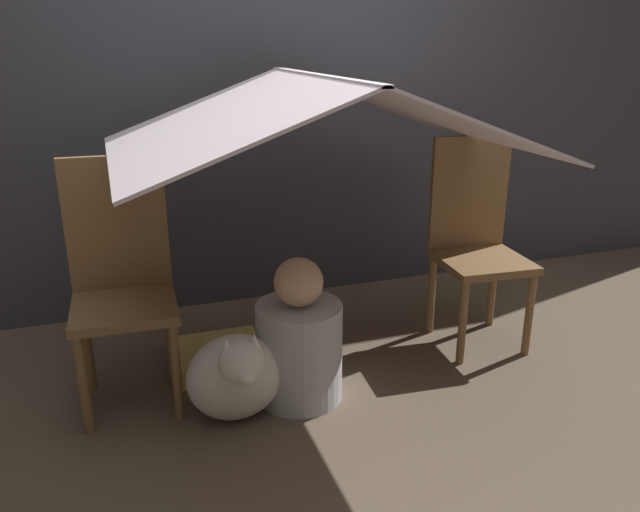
# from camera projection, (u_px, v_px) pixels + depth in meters

# --- Properties ---
(ground_plane) EXTENTS (8.80, 8.80, 0.00)m
(ground_plane) POSITION_uv_depth(u_px,v_px,m) (340.00, 398.00, 2.50)
(ground_plane) COLOR brown
(wall_back) EXTENTS (7.00, 0.05, 2.50)m
(wall_back) POSITION_uv_depth(u_px,v_px,m) (261.00, 63.00, 3.11)
(wall_back) COLOR #3D3D47
(wall_back) RESTS_ON ground_plane
(chair_left) EXTENTS (0.39, 0.39, 0.95)m
(chair_left) POSITION_uv_depth(u_px,v_px,m) (122.00, 277.00, 2.39)
(chair_left) COLOR brown
(chair_left) RESTS_ON ground_plane
(chair_right) EXTENTS (0.41, 0.41, 0.95)m
(chair_right) POSITION_uv_depth(u_px,v_px,m) (476.00, 237.00, 2.87)
(chair_right) COLOR brown
(chair_right) RESTS_ON ground_plane
(sheet_canopy) EXTENTS (1.56, 1.19, 0.29)m
(sheet_canopy) POSITION_uv_depth(u_px,v_px,m) (320.00, 114.00, 2.36)
(sheet_canopy) COLOR silver
(person_front) EXTENTS (0.34, 0.34, 0.59)m
(person_front) POSITION_uv_depth(u_px,v_px,m) (299.00, 343.00, 2.44)
(person_front) COLOR #B2B2B7
(person_front) RESTS_ON ground_plane
(dog) EXTENTS (0.36, 0.37, 0.40)m
(dog) POSITION_uv_depth(u_px,v_px,m) (236.00, 375.00, 2.30)
(dog) COLOR silver
(dog) RESTS_ON ground_plane
(floor_cushion) EXTENTS (0.39, 0.32, 0.10)m
(floor_cushion) POSITION_uv_depth(u_px,v_px,m) (216.00, 357.00, 2.72)
(floor_cushion) COLOR #E5CC66
(floor_cushion) RESTS_ON ground_plane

